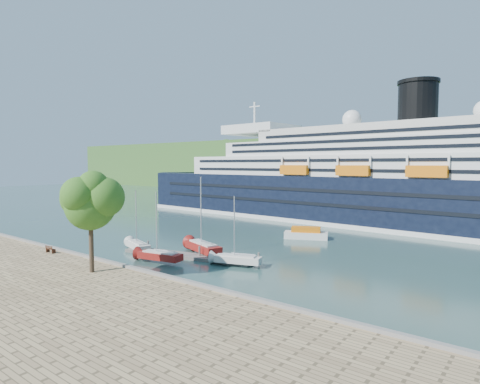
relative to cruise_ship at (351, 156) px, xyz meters
name	(u,v)px	position (x,y,z in m)	size (l,w,h in m)	color
ground	(108,270)	(-7.16, -54.96, -14.20)	(400.00, 400.00, 0.00)	#294946
far_hillside	(422,165)	(-7.16, 90.04, -2.20)	(400.00, 50.00, 24.00)	#316026
quay_coping	(106,261)	(-7.16, -55.16, -13.05)	(220.00, 0.50, 0.30)	slate
cruise_ship	(351,156)	(0.00, 0.00, 0.00)	(126.44, 18.41, 28.39)	black
park_bench	(51,249)	(-17.39, -56.59, -12.69)	(1.60, 0.66, 1.02)	#492714
promenade_tree	(91,218)	(-4.71, -58.56, -7.34)	(7.08, 7.08, 11.72)	#265917
floating_pontoon	(186,256)	(-4.63, -44.63, -13.98)	(19.22, 2.35, 0.43)	slate
sailboat_white_near	(137,222)	(-12.83, -46.21, -10.01)	(6.48, 1.80, 8.38)	silver
sailboat_red	(160,229)	(-5.08, -48.78, -9.88)	(6.68, 1.86, 8.63)	maroon
sailboat_white_far	(238,233)	(3.76, -44.03, -10.06)	(6.40, 1.78, 8.27)	silver
tender_launch	(306,233)	(1.60, -22.66, -13.20)	(7.24, 2.48, 2.00)	orange
sailboat_extra	(203,218)	(-3.90, -42.05, -9.05)	(7.97, 2.21, 10.30)	maroon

